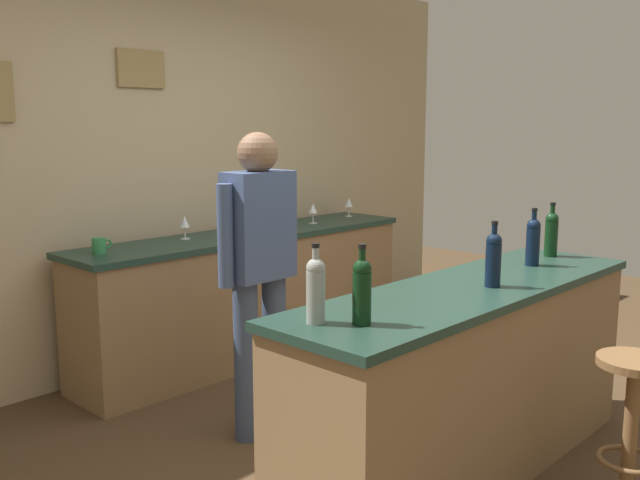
% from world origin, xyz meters
% --- Properties ---
extents(ground_plane, '(10.00, 10.00, 0.00)m').
position_xyz_m(ground_plane, '(0.00, 0.00, 0.00)').
color(ground_plane, '#4C3823').
extents(back_wall, '(6.00, 0.09, 2.80)m').
position_xyz_m(back_wall, '(-0.01, 2.03, 1.40)').
color(back_wall, tan).
rests_on(back_wall, ground_plane).
extents(bar_counter, '(2.21, 0.60, 0.92)m').
position_xyz_m(bar_counter, '(0.00, -0.40, 0.46)').
color(bar_counter, olive).
rests_on(bar_counter, ground_plane).
extents(side_counter, '(2.67, 0.56, 0.90)m').
position_xyz_m(side_counter, '(0.40, 1.65, 0.45)').
color(side_counter, olive).
rests_on(side_counter, ground_plane).
extents(bartender, '(0.52, 0.21, 1.62)m').
position_xyz_m(bartender, '(-0.40, 0.62, 0.94)').
color(bartender, '#384766').
rests_on(bartender, ground_plane).
extents(bar_stool, '(0.32, 0.32, 0.68)m').
position_xyz_m(bar_stool, '(0.21, -1.09, 0.46)').
color(bar_stool, brown).
rests_on(bar_stool, ground_plane).
extents(wine_bottle_a, '(0.07, 0.07, 0.31)m').
position_xyz_m(wine_bottle_a, '(-0.93, -0.31, 1.06)').
color(wine_bottle_a, '#999E99').
rests_on(wine_bottle_a, bar_counter).
extents(wine_bottle_b, '(0.07, 0.07, 0.31)m').
position_xyz_m(wine_bottle_b, '(-0.83, -0.45, 1.06)').
color(wine_bottle_b, black).
rests_on(wine_bottle_b, bar_counter).
extents(wine_bottle_c, '(0.07, 0.07, 0.31)m').
position_xyz_m(wine_bottle_c, '(0.05, -0.48, 1.06)').
color(wine_bottle_c, black).
rests_on(wine_bottle_c, bar_counter).
extents(wine_bottle_d, '(0.07, 0.07, 0.31)m').
position_xyz_m(wine_bottle_d, '(0.63, -0.39, 1.06)').
color(wine_bottle_d, black).
rests_on(wine_bottle_d, bar_counter).
extents(wine_bottle_e, '(0.07, 0.07, 0.31)m').
position_xyz_m(wine_bottle_e, '(0.94, -0.34, 1.06)').
color(wine_bottle_e, black).
rests_on(wine_bottle_e, bar_counter).
extents(wine_glass_a, '(0.07, 0.07, 0.16)m').
position_xyz_m(wine_glass_a, '(-0.07, 1.74, 1.01)').
color(wine_glass_a, silver).
rests_on(wine_glass_a, side_counter).
extents(wine_glass_b, '(0.07, 0.07, 0.16)m').
position_xyz_m(wine_glass_b, '(0.31, 1.66, 1.01)').
color(wine_glass_b, silver).
rests_on(wine_glass_b, side_counter).
extents(wine_glass_c, '(0.07, 0.07, 0.16)m').
position_xyz_m(wine_glass_c, '(0.78, 1.68, 1.01)').
color(wine_glass_c, silver).
rests_on(wine_glass_c, side_counter).
extents(wine_glass_d, '(0.07, 0.07, 0.16)m').
position_xyz_m(wine_glass_d, '(1.04, 1.63, 1.01)').
color(wine_glass_d, silver).
rests_on(wine_glass_d, side_counter).
extents(wine_glass_e, '(0.07, 0.07, 0.16)m').
position_xyz_m(wine_glass_e, '(1.53, 1.71, 1.01)').
color(wine_glass_e, silver).
rests_on(wine_glass_e, side_counter).
extents(coffee_mug, '(0.13, 0.08, 0.09)m').
position_xyz_m(coffee_mug, '(-0.73, 1.68, 0.95)').
color(coffee_mug, '#338C4C').
rests_on(coffee_mug, side_counter).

